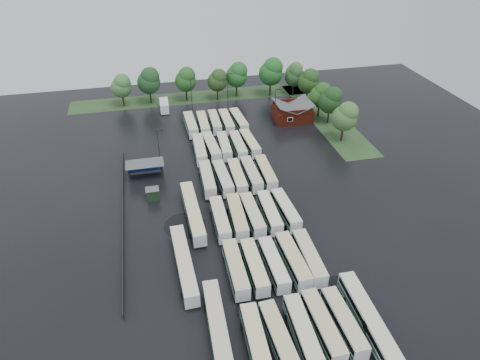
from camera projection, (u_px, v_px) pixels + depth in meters
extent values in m
plane|color=black|center=(244.00, 226.00, 80.84)|extent=(160.00, 160.00, 0.00)
cube|color=maroon|center=(292.00, 114.00, 119.24)|extent=(10.00, 8.00, 3.40)
cube|color=#4C4F51|center=(284.00, 106.00, 117.34)|extent=(5.07, 8.60, 2.19)
cube|color=#4C4F51|center=(301.00, 104.00, 118.27)|extent=(5.07, 8.60, 2.19)
cube|color=maroon|center=(297.00, 112.00, 114.77)|extent=(9.00, 0.20, 1.20)
cube|color=silver|center=(290.00, 120.00, 115.40)|extent=(1.60, 0.12, 1.20)
cylinder|color=#2D2D30|center=(129.00, 176.00, 92.31)|extent=(0.16, 0.16, 3.40)
cylinder|color=#2D2D30|center=(163.00, 172.00, 93.65)|extent=(0.16, 0.16, 3.40)
cylinder|color=#2D2D30|center=(129.00, 169.00, 94.92)|extent=(0.16, 0.16, 3.40)
cylinder|color=#2D2D30|center=(162.00, 165.00, 96.26)|extent=(0.16, 0.16, 3.40)
cube|color=#4C4F51|center=(145.00, 163.00, 93.30)|extent=(8.20, 4.20, 0.15)
cube|color=navy|center=(145.00, 166.00, 95.89)|extent=(7.60, 0.08, 2.60)
cube|color=black|center=(153.00, 194.00, 87.39)|extent=(2.50, 2.00, 2.50)
cube|color=#4C4F51|center=(152.00, 189.00, 86.67)|extent=(2.70, 2.20, 0.12)
cube|color=#274520|center=(202.00, 97.00, 133.98)|extent=(80.00, 10.00, 0.01)
cube|color=#274520|center=(325.00, 116.00, 122.03)|extent=(10.00, 50.00, 0.01)
cube|color=#2D2D30|center=(123.00, 214.00, 82.88)|extent=(0.10, 50.00, 1.20)
cube|color=silver|center=(256.00, 342.00, 57.74)|extent=(2.78, 11.36, 2.58)
cube|color=black|center=(256.00, 339.00, 57.46)|extent=(2.82, 10.91, 0.83)
cube|color=#237857|center=(256.00, 344.00, 58.06)|extent=(2.82, 11.14, 0.57)
cube|color=beige|center=(256.00, 336.00, 57.01)|extent=(2.67, 11.02, 0.11)
cylinder|color=black|center=(249.00, 326.00, 61.39)|extent=(2.40, 0.90, 0.90)
cube|color=silver|center=(279.00, 338.00, 58.28)|extent=(2.83, 11.28, 2.56)
cube|color=black|center=(279.00, 335.00, 58.00)|extent=(2.87, 10.83, 0.82)
cube|color=#2F7F5D|center=(278.00, 340.00, 58.59)|extent=(2.87, 11.06, 0.56)
cube|color=#D2C988|center=(279.00, 332.00, 57.55)|extent=(2.72, 10.94, 0.11)
cylinder|color=black|center=(271.00, 323.00, 61.90)|extent=(2.38, 0.89, 0.89)
cube|color=silver|center=(302.00, 331.00, 59.13)|extent=(2.70, 11.38, 2.59)
cube|color=black|center=(303.00, 329.00, 58.84)|extent=(2.74, 10.93, 0.83)
cube|color=#1B7651|center=(302.00, 334.00, 59.44)|extent=(2.74, 11.16, 0.57)
cube|color=beige|center=(303.00, 325.00, 58.39)|extent=(2.59, 11.04, 0.11)
cylinder|color=black|center=(311.00, 360.00, 56.89)|extent=(2.40, 0.91, 0.91)
cylinder|color=black|center=(293.00, 317.00, 62.79)|extent=(2.40, 0.91, 0.91)
cube|color=silver|center=(323.00, 326.00, 59.90)|extent=(2.57, 11.47, 2.62)
cube|color=black|center=(323.00, 323.00, 59.62)|extent=(2.62, 11.01, 0.84)
cube|color=#2A6E4D|center=(322.00, 328.00, 60.22)|extent=(2.62, 11.24, 0.58)
cube|color=beige|center=(324.00, 319.00, 59.16)|extent=(2.47, 11.12, 0.11)
cylinder|color=black|center=(332.00, 354.00, 57.65)|extent=(2.43, 0.91, 0.91)
cylinder|color=black|center=(312.00, 311.00, 63.60)|extent=(2.43, 0.91, 0.91)
cube|color=silver|center=(344.00, 322.00, 60.43)|extent=(2.56, 11.19, 2.55)
cube|color=black|center=(344.00, 320.00, 60.15)|extent=(2.61, 10.75, 0.82)
cube|color=#2F7359|center=(343.00, 325.00, 60.74)|extent=(2.60, 10.97, 0.56)
cube|color=beige|center=(345.00, 316.00, 59.70)|extent=(2.46, 10.86, 0.11)
cylinder|color=black|center=(353.00, 350.00, 58.22)|extent=(2.37, 0.89, 0.89)
cylinder|color=black|center=(332.00, 309.00, 64.03)|extent=(2.37, 0.89, 0.89)
cube|color=silver|center=(235.00, 269.00, 69.12)|extent=(2.57, 11.66, 2.66)
cube|color=black|center=(235.00, 266.00, 68.83)|extent=(2.62, 11.19, 0.85)
cube|color=#1E7251|center=(235.00, 271.00, 69.45)|extent=(2.62, 11.42, 0.59)
cube|color=beige|center=(235.00, 262.00, 68.37)|extent=(2.47, 11.31, 0.12)
cylinder|color=black|center=(241.00, 291.00, 66.83)|extent=(2.47, 0.93, 0.93)
cylinder|color=black|center=(231.00, 259.00, 72.89)|extent=(2.47, 0.93, 0.93)
cube|color=silver|center=(254.00, 267.00, 69.57)|extent=(2.38, 11.23, 2.57)
cube|color=black|center=(254.00, 264.00, 69.29)|extent=(2.44, 10.78, 0.82)
cube|color=#1F7E52|center=(254.00, 269.00, 69.88)|extent=(2.43, 11.01, 0.57)
cube|color=beige|center=(255.00, 261.00, 68.84)|extent=(2.29, 10.89, 0.11)
cylinder|color=black|center=(260.00, 289.00, 67.35)|extent=(2.38, 0.90, 0.90)
cylinder|color=black|center=(249.00, 257.00, 73.20)|extent=(2.38, 0.90, 0.90)
cube|color=silver|center=(274.00, 264.00, 70.07)|extent=(2.47, 11.10, 2.54)
cube|color=black|center=(274.00, 262.00, 69.80)|extent=(2.52, 10.66, 0.81)
cube|color=#266C4D|center=(273.00, 267.00, 70.38)|extent=(2.52, 10.88, 0.56)
cube|color=#EBE7C8|center=(274.00, 258.00, 69.35)|extent=(2.38, 10.77, 0.11)
cylinder|color=black|center=(280.00, 285.00, 67.89)|extent=(2.35, 0.89, 0.89)
cylinder|color=black|center=(267.00, 255.00, 73.65)|extent=(2.35, 0.89, 0.89)
cube|color=silver|center=(293.00, 260.00, 70.74)|extent=(2.73, 11.75, 2.68)
cube|color=black|center=(293.00, 258.00, 70.45)|extent=(2.78, 11.28, 0.86)
cube|color=#2A7B5A|center=(293.00, 263.00, 71.07)|extent=(2.78, 11.52, 0.59)
cube|color=beige|center=(293.00, 254.00, 69.98)|extent=(2.63, 11.40, 0.12)
cylinder|color=black|center=(300.00, 282.00, 68.43)|extent=(2.48, 0.94, 0.94)
cylinder|color=black|center=(285.00, 251.00, 74.52)|extent=(2.48, 0.94, 0.94)
cube|color=silver|center=(309.00, 257.00, 71.28)|extent=(2.73, 11.68, 2.66)
cube|color=black|center=(309.00, 255.00, 70.99)|extent=(2.78, 11.22, 0.85)
cube|color=#156E4D|center=(309.00, 260.00, 71.61)|extent=(2.77, 11.45, 0.59)
cube|color=beige|center=(310.00, 251.00, 70.53)|extent=(2.63, 11.33, 0.12)
cylinder|color=black|center=(316.00, 279.00, 68.99)|extent=(2.47, 0.93, 0.93)
cylinder|color=black|center=(301.00, 249.00, 75.04)|extent=(2.47, 0.93, 0.93)
cube|color=silver|center=(220.00, 219.00, 79.89)|extent=(2.56, 11.42, 2.61)
cube|color=black|center=(220.00, 217.00, 79.60)|extent=(2.61, 10.96, 0.83)
cube|color=#146D47|center=(220.00, 221.00, 80.20)|extent=(2.60, 11.19, 0.57)
cube|color=beige|center=(220.00, 213.00, 79.15)|extent=(2.46, 11.08, 0.11)
cylinder|color=black|center=(224.00, 237.00, 77.64)|extent=(2.42, 0.91, 0.91)
cylinder|color=black|center=(217.00, 213.00, 83.57)|extent=(2.42, 0.91, 0.91)
cube|color=silver|center=(237.00, 217.00, 80.43)|extent=(2.95, 11.77, 2.68)
cube|color=black|center=(237.00, 214.00, 80.14)|extent=(2.99, 11.31, 0.86)
cube|color=#1B7451|center=(237.00, 219.00, 80.76)|extent=(2.99, 11.54, 0.59)
cube|color=#D6CA84|center=(237.00, 211.00, 79.67)|extent=(2.84, 11.42, 0.12)
cylinder|color=black|center=(242.00, 235.00, 78.13)|extent=(2.48, 0.93, 0.93)
cylinder|color=black|center=(233.00, 210.00, 84.21)|extent=(2.48, 0.93, 0.93)
cube|color=silver|center=(252.00, 215.00, 81.02)|extent=(2.52, 11.35, 2.59)
cube|color=black|center=(252.00, 212.00, 80.73)|extent=(2.57, 10.90, 0.83)
cube|color=#1C7C4D|center=(252.00, 217.00, 81.33)|extent=(2.57, 11.13, 0.57)
cube|color=beige|center=(252.00, 209.00, 80.28)|extent=(2.42, 11.01, 0.11)
cylinder|color=black|center=(257.00, 232.00, 78.78)|extent=(2.41, 0.91, 0.91)
cylinder|color=black|center=(248.00, 209.00, 84.68)|extent=(2.41, 0.91, 0.91)
cube|color=silver|center=(269.00, 212.00, 81.59)|extent=(2.61, 11.37, 2.59)
cube|color=black|center=(269.00, 210.00, 81.31)|extent=(2.66, 10.92, 0.83)
cube|color=#2C6F53|center=(269.00, 215.00, 81.90)|extent=(2.66, 11.14, 0.57)
cube|color=beige|center=(270.00, 207.00, 80.85)|extent=(2.51, 11.03, 0.11)
cylinder|color=black|center=(275.00, 230.00, 79.35)|extent=(2.41, 0.91, 0.91)
cylinder|color=black|center=(264.00, 207.00, 85.25)|extent=(2.41, 0.91, 0.91)
cube|color=silver|center=(286.00, 210.00, 82.31)|extent=(2.80, 11.34, 2.58)
cube|color=black|center=(286.00, 208.00, 82.03)|extent=(2.84, 10.89, 0.83)
cube|color=#2A7954|center=(285.00, 212.00, 82.63)|extent=(2.84, 11.12, 0.57)
cube|color=#EEE7CB|center=(286.00, 204.00, 81.58)|extent=(2.69, 11.00, 0.11)
cylinder|color=black|center=(291.00, 227.00, 80.09)|extent=(2.39, 0.90, 0.90)
cylinder|color=black|center=(280.00, 204.00, 85.96)|extent=(2.39, 0.90, 0.90)
cube|color=silver|center=(207.00, 179.00, 91.30)|extent=(2.79, 11.68, 2.66)
cube|color=black|center=(207.00, 177.00, 91.01)|extent=(2.83, 11.22, 0.85)
cube|color=#156C46|center=(207.00, 181.00, 91.62)|extent=(2.83, 11.45, 0.59)
cube|color=beige|center=(207.00, 173.00, 90.54)|extent=(2.68, 11.33, 0.12)
cylinder|color=black|center=(210.00, 194.00, 89.01)|extent=(2.47, 0.93, 0.93)
cylinder|color=black|center=(205.00, 175.00, 95.06)|extent=(2.47, 0.93, 0.93)
cube|color=silver|center=(223.00, 178.00, 91.61)|extent=(2.74, 11.47, 2.61)
cube|color=black|center=(223.00, 176.00, 91.33)|extent=(2.78, 11.01, 0.84)
cube|color=#317A5D|center=(223.00, 180.00, 91.93)|extent=(2.78, 11.24, 0.57)
cube|color=beige|center=(223.00, 173.00, 90.87)|extent=(2.63, 11.12, 0.11)
cylinder|color=black|center=(226.00, 193.00, 89.36)|extent=(2.42, 0.91, 0.91)
cylinder|color=black|center=(220.00, 174.00, 95.30)|extent=(2.42, 0.91, 0.91)
cube|color=silver|center=(237.00, 177.00, 92.02)|extent=(2.64, 11.54, 2.63)
cube|color=black|center=(237.00, 175.00, 91.73)|extent=(2.69, 11.08, 0.84)
cube|color=#186C48|center=(237.00, 179.00, 92.33)|extent=(2.68, 11.31, 0.58)
cube|color=beige|center=(237.00, 171.00, 91.27)|extent=(2.54, 11.19, 0.11)
cylinder|color=black|center=(241.00, 191.00, 89.74)|extent=(2.44, 0.92, 0.92)
cylinder|color=black|center=(234.00, 173.00, 95.73)|extent=(2.44, 0.92, 0.92)
cube|color=silver|center=(251.00, 174.00, 92.87)|extent=(2.49, 11.58, 2.65)
cube|color=black|center=(251.00, 172.00, 92.58)|extent=(2.55, 11.11, 0.85)
cube|color=#2A7B56|center=(251.00, 176.00, 93.19)|extent=(2.54, 11.34, 0.58)
cube|color=beige|center=(251.00, 169.00, 92.12)|extent=(2.39, 11.23, 0.12)
cylinder|color=black|center=(255.00, 189.00, 90.59)|extent=(2.46, 0.92, 0.92)
cylinder|color=black|center=(247.00, 171.00, 96.61)|extent=(2.46, 0.92, 0.92)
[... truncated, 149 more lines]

